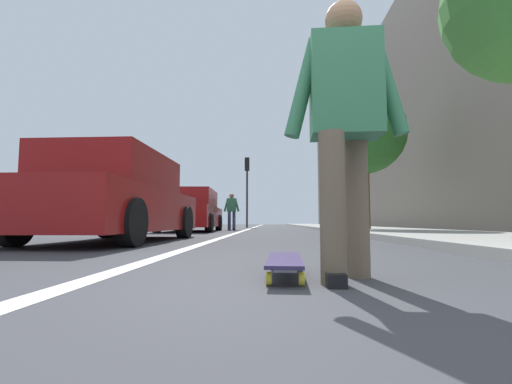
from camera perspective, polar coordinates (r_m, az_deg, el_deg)
name	(u,v)px	position (r m, az deg, el deg)	size (l,w,h in m)	color
ground_plane	(273,233)	(11.01, 2.84, -6.63)	(80.00, 80.00, 0.00)	#38383D
lane_stripe_white	(253,228)	(21.03, -0.42, -5.81)	(52.00, 0.16, 0.01)	silver
sidewalk_curb	(336,227)	(19.32, 12.88, -5.60)	(52.00, 3.20, 0.12)	#9E9B93
building_facade	(368,146)	(24.40, 17.75, 7.16)	(40.00, 1.20, 10.68)	#5F574E
skateboard	(285,261)	(2.17, 4.78, -11.13)	(0.85, 0.24, 0.11)	yellow
skater_person	(345,117)	(2.14, 14.25, 11.70)	(0.45, 0.72, 1.64)	brown
parked_car_near	(116,200)	(6.45, -21.75, -1.14)	(4.31, 1.92, 1.49)	maroon
parked_car_mid	(191,212)	(12.77, -10.49, -3.15)	(4.63, 2.03, 1.47)	maroon
traffic_light	(247,179)	(21.38, -1.46, 2.12)	(0.33, 0.28, 4.27)	#2D2D2D
street_tree_mid	(364,133)	(12.28, 17.14, 9.11)	(2.72, 2.72, 4.64)	brown
pedestrian_distant	(232,209)	(14.66, -3.98, -2.78)	(0.43, 0.67, 1.53)	#384260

